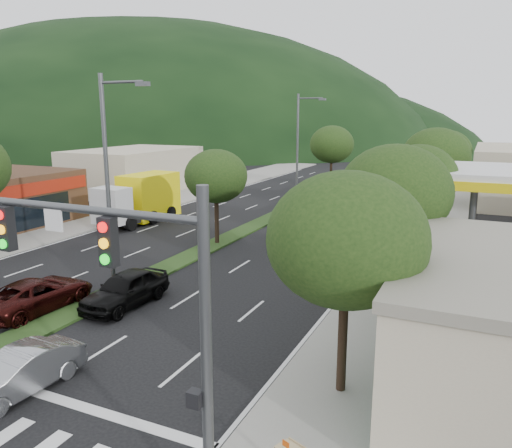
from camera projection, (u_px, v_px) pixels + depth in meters
The scene contains 24 objects.
sidewalk_right at pixel (430, 239), 33.55m from camera, with size 5.00×90.00×0.15m, color gray.
sidewalk_left at pixel (126, 209), 43.90m from camera, with size 6.00×90.00×0.15m, color gray.
median at pixel (276, 215), 41.29m from camera, with size 1.60×56.00×0.12m, color #203A15.
traffic_signal at pixel (139, 293), 10.41m from camera, with size 6.12×0.40×7.00m.
bldg_left_far at pixel (134, 170), 53.85m from camera, with size 9.00×14.00×4.60m, color #B4AA8F.
hill_far at pixel (130, 142), 146.59m from camera, with size 176.00×132.00×82.00m, color black.
tree_r_a at pixel (347, 240), 14.08m from camera, with size 4.60×4.60×6.63m.
tree_r_b at pixel (395, 192), 21.13m from camera, with size 4.80×4.80×6.94m.
tree_r_c at pixel (418, 178), 28.30m from camera, with size 4.40×4.40×6.48m.
tree_r_d at pixel (436, 156), 37.08m from camera, with size 5.00×5.00×7.17m.
tree_r_e at pixel (446, 151), 46.02m from camera, with size 4.60×4.60×6.71m.
tree_med_near at pixel (216, 176), 31.47m from camera, with size 4.00×4.00×6.02m.
tree_med_far at pixel (332, 144), 54.42m from camera, with size 4.80×4.80×6.94m.
streetlight_near at pixel (111, 176), 22.25m from camera, with size 2.60×0.25×10.00m.
streetlight_mid at pixel (300, 145), 44.45m from camera, with size 2.60×0.25×10.00m.
sedan_silver at pixel (19, 372), 15.04m from camera, with size 1.41×4.05×1.34m, color gray.
suv_maroon at pixel (37, 294), 21.48m from camera, with size 2.31×5.02×1.40m, color black.
car_queue_a at pixel (126, 289), 21.89m from camera, with size 1.82×4.52×1.54m, color black.
car_queue_b at pixel (338, 211), 40.12m from camera, with size 1.74×4.27×1.24m, color #515156.
car_queue_c at pixel (321, 198), 45.71m from camera, with size 1.57×4.50×1.48m, color #430B0B.
car_queue_d at pixel (344, 225), 34.92m from camera, with size 2.21×4.80×1.33m, color black.
car_queue_e at pixel (295, 238), 31.21m from camera, with size 1.55×3.85×1.31m, color #56565C.
box_truck at pixel (142, 200), 38.78m from camera, with size 3.24×7.59×3.68m.
motorhome at pixel (365, 186), 46.10m from camera, with size 3.13×8.51×3.21m.
Camera 1 is at (15.35, -9.48, 8.30)m, focal length 35.00 mm.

